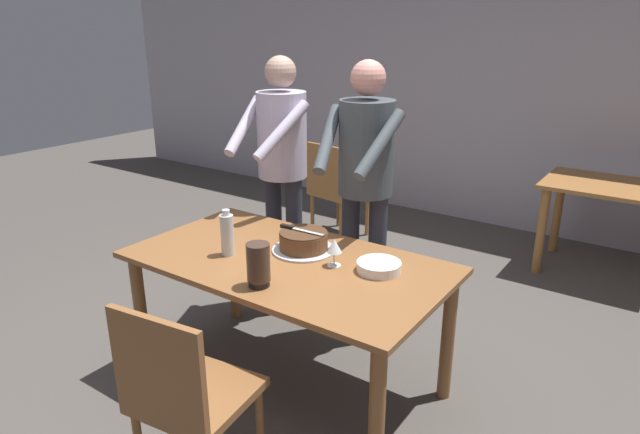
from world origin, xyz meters
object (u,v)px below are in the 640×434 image
(chair_near_side, at_px, (184,392))
(background_chair_0, at_px, (335,187))
(cake_knife, at_px, (293,228))
(person_cutting_cake, at_px, (365,173))
(wine_glass_near, at_px, (334,247))
(person_standing_beside, at_px, (282,158))
(main_dining_table, at_px, (288,278))
(background_table, at_px, (611,205))
(hurricane_lamp, at_px, (258,265))
(plate_stack, at_px, (379,267))
(cake_on_platter, at_px, (304,242))
(water_bottle, at_px, (227,234))

(chair_near_side, relative_size, background_chair_0, 1.00)
(cake_knife, height_order, person_cutting_cake, person_cutting_cake)
(wine_glass_near, bearing_deg, person_standing_beside, 143.01)
(main_dining_table, height_order, wine_glass_near, wine_glass_near)
(chair_near_side, relative_size, background_table, 0.90)
(hurricane_lamp, distance_m, person_cutting_cake, 1.00)
(plate_stack, relative_size, background_table, 0.22)
(cake_knife, bearing_deg, hurricane_lamp, -72.15)
(main_dining_table, distance_m, cake_knife, 0.27)
(person_standing_beside, distance_m, chair_near_side, 1.77)
(background_chair_0, bearing_deg, cake_knife, -62.95)
(cake_on_platter, distance_m, chair_near_side, 1.03)
(background_table, bearing_deg, person_cutting_cake, -120.35)
(wine_glass_near, bearing_deg, hurricane_lamp, -112.99)
(hurricane_lamp, relative_size, background_table, 0.21)
(cake_knife, bearing_deg, water_bottle, -130.76)
(cake_knife, bearing_deg, plate_stack, 0.50)
(background_chair_0, bearing_deg, person_cutting_cake, -50.92)
(water_bottle, relative_size, hurricane_lamp, 1.19)
(cake_on_platter, distance_m, background_chair_0, 2.14)
(wine_glass_near, height_order, hurricane_lamp, hurricane_lamp)
(plate_stack, distance_m, water_bottle, 0.81)
(water_bottle, xyz_separation_m, background_chair_0, (-0.72, 2.12, -0.37))
(plate_stack, xyz_separation_m, person_cutting_cake, (-0.39, 0.52, 0.30))
(person_standing_beside, relative_size, chair_near_side, 1.91)
(water_bottle, height_order, hurricane_lamp, water_bottle)
(main_dining_table, xyz_separation_m, plate_stack, (0.46, 0.15, 0.13))
(chair_near_side, distance_m, background_chair_0, 3.04)
(wine_glass_near, bearing_deg, chair_near_side, -98.13)
(water_bottle, bearing_deg, hurricane_lamp, -26.55)
(hurricane_lamp, relative_size, person_standing_beside, 0.12)
(plate_stack, distance_m, wine_glass_near, 0.24)
(person_standing_beside, bearing_deg, main_dining_table, -50.11)
(plate_stack, relative_size, person_cutting_cake, 0.13)
(cake_on_platter, xyz_separation_m, wine_glass_near, (0.24, -0.07, 0.05))
(main_dining_table, relative_size, plate_stack, 7.55)
(plate_stack, relative_size, person_standing_beside, 0.13)
(main_dining_table, relative_size, water_bottle, 6.64)
(plate_stack, bearing_deg, chair_near_side, -109.55)
(water_bottle, distance_m, background_chair_0, 2.27)
(chair_near_side, bearing_deg, person_standing_beside, 114.44)
(plate_stack, bearing_deg, cake_knife, -179.50)
(wine_glass_near, bearing_deg, cake_knife, 168.02)
(main_dining_table, xyz_separation_m, cake_knife, (-0.07, 0.14, 0.22))
(cake_knife, relative_size, person_cutting_cake, 0.16)
(person_cutting_cake, bearing_deg, background_chair_0, 129.08)
(cake_knife, relative_size, water_bottle, 1.08)
(main_dining_table, relative_size, person_standing_beside, 0.97)
(cake_on_platter, height_order, cake_knife, cake_knife)
(cake_on_platter, relative_size, background_chair_0, 0.38)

